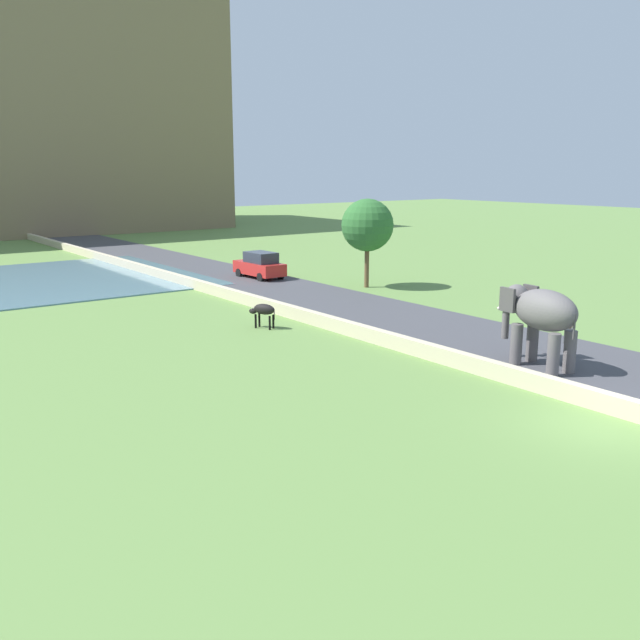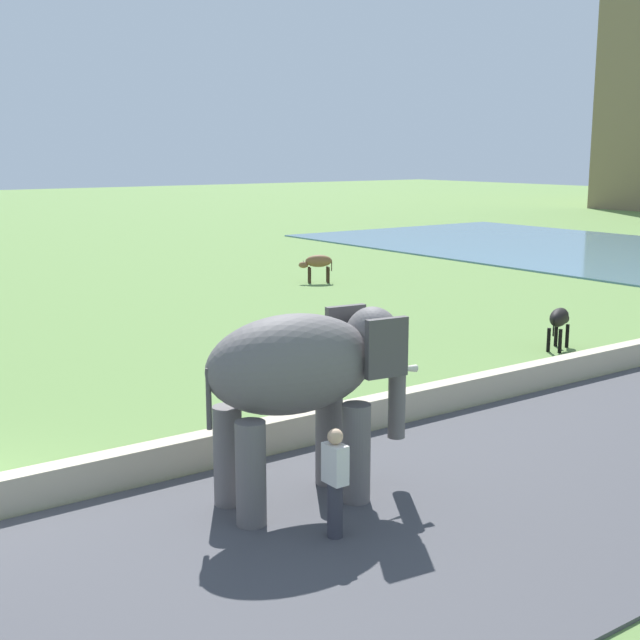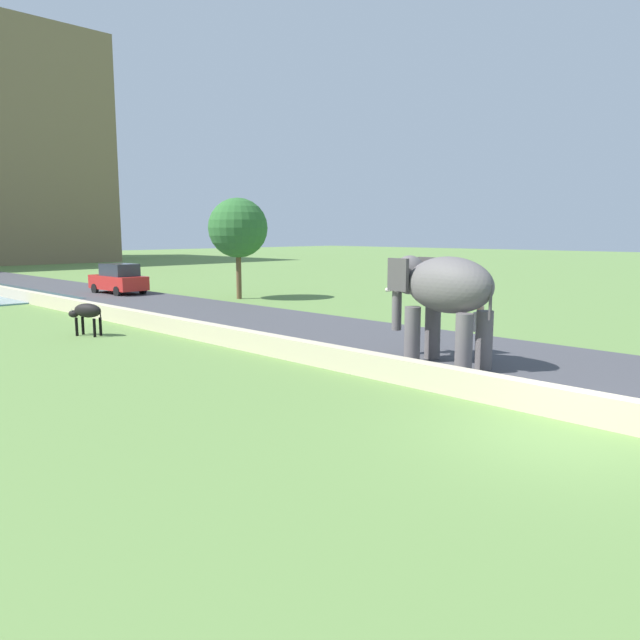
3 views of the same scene
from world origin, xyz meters
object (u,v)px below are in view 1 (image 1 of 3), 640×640
elephant (540,314)px  car_red (260,265)px  person_beside_elephant (569,342)px  cow_black (263,310)px

elephant → car_red: 24.50m
person_beside_elephant → car_red: size_ratio=0.40×
elephant → car_red: bearing=82.7°
elephant → car_red: (3.13, 24.28, -1.14)m
car_red → cow_black: size_ratio=2.90×
elephant → person_beside_elephant: elephant is taller
car_red → person_beside_elephant: bearing=-94.2°
person_beside_elephant → elephant: bearing=162.5°
person_beside_elephant → cow_black: 13.38m
cow_black → car_red: bearing=58.7°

